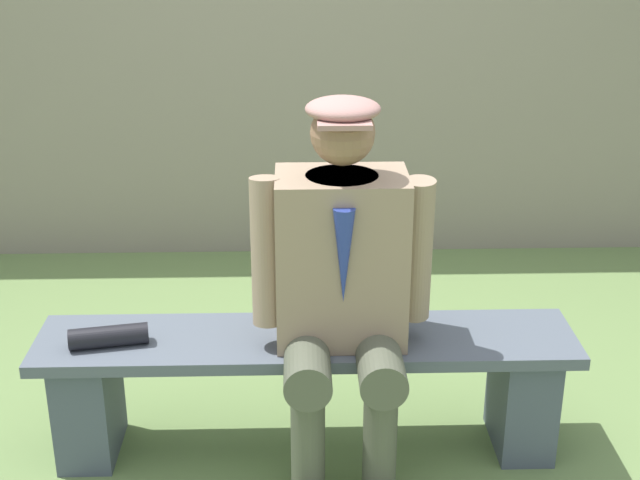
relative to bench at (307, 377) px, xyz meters
name	(u,v)px	position (x,y,z in m)	size (l,w,h in m)	color
ground_plane	(307,446)	(0.00, 0.00, -0.28)	(30.00, 30.00, 0.00)	#648047
bench	(307,377)	(0.00, 0.00, 0.00)	(1.82, 0.37, 0.44)	#4D5661
seated_man	(342,278)	(-0.11, 0.06, 0.40)	(0.59, 0.58, 1.26)	gray
rolled_magazine	(109,336)	(0.65, 0.05, 0.19)	(0.07, 0.07, 0.26)	black
stadium_wall	(300,61)	(0.00, -1.93, 0.73)	(12.00, 0.24, 2.02)	gray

